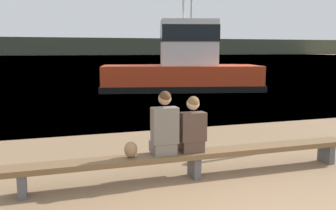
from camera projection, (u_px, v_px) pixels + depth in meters
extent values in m
plane|color=teal|center=(53.00, 56.00, 122.77)|extent=(240.00, 240.00, 0.00)
cube|color=#424738|center=(51.00, 46.00, 153.56)|extent=(600.00, 12.00, 7.08)
cube|color=brown|center=(194.00, 154.00, 6.28)|extent=(6.04, 0.40, 0.09)
cube|color=#515156|center=(22.00, 185.00, 5.48)|extent=(0.12, 0.34, 0.35)
cube|color=#515156|center=(326.00, 153.00, 7.15)|extent=(0.12, 0.34, 0.35)
cube|color=#515156|center=(194.00, 167.00, 6.32)|extent=(0.12, 0.34, 0.35)
cube|color=#70665B|center=(163.00, 147.00, 6.18)|extent=(0.37, 0.41, 0.19)
cube|color=#70665B|center=(165.00, 125.00, 6.03)|extent=(0.42, 0.22, 0.59)
sphere|color=tan|center=(165.00, 98.00, 5.96)|extent=(0.21, 0.21, 0.21)
sphere|color=#472D19|center=(165.00, 97.00, 5.94)|extent=(0.19, 0.19, 0.19)
cube|color=#4C382D|center=(190.00, 145.00, 6.33)|extent=(0.37, 0.41, 0.19)
cube|color=#4C382D|center=(193.00, 127.00, 6.18)|extent=(0.42, 0.22, 0.48)
sphere|color=tan|center=(193.00, 104.00, 6.13)|extent=(0.21, 0.21, 0.21)
sphere|color=brown|center=(193.00, 102.00, 6.11)|extent=(0.20, 0.20, 0.20)
ellipsoid|color=#9E754C|center=(131.00, 150.00, 5.93)|extent=(0.21, 0.17, 0.26)
cube|color=red|center=(181.00, 78.00, 19.88)|extent=(8.68, 4.69, 1.32)
cube|color=black|center=(181.00, 87.00, 19.96)|extent=(8.87, 4.84, 0.32)
cube|color=silver|center=(189.00, 43.00, 19.64)|extent=(3.21, 2.33, 2.38)
cube|color=black|center=(189.00, 34.00, 19.57)|extent=(3.27, 2.40, 0.86)
cube|color=#333338|center=(195.00, 71.00, 30.60)|extent=(7.95, 4.12, 0.92)
cylinder|color=#B7B7BC|center=(191.00, 22.00, 29.98)|extent=(0.12, 0.12, 6.93)
cylinder|color=#B7B7BC|center=(191.00, 54.00, 30.36)|extent=(3.36, 0.75, 0.08)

